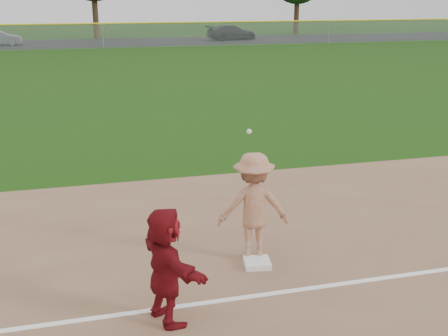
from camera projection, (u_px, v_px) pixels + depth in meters
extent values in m
plane|color=#193F0C|center=(248.00, 272.00, 9.04)|extent=(160.00, 160.00, 0.00)
cube|color=white|center=(264.00, 295.00, 8.30)|extent=(60.00, 0.10, 0.01)
cube|color=black|center=(100.00, 43.00, 51.50)|extent=(120.00, 10.00, 0.01)
cube|color=white|center=(257.00, 263.00, 9.19)|extent=(0.48, 0.48, 0.09)
imported|color=#660B10|center=(166.00, 266.00, 7.42)|extent=(0.91, 1.59, 1.64)
imported|color=black|center=(232.00, 32.00, 54.26)|extent=(5.15, 2.74, 1.42)
imported|color=#959698|center=(253.00, 207.00, 9.22)|extent=(1.28, 0.87, 1.83)
sphere|color=white|center=(249.00, 131.00, 8.71)|extent=(0.08, 0.08, 0.08)
plane|color=#999EA0|center=(103.00, 36.00, 45.67)|extent=(110.00, 0.00, 110.00)
cylinder|color=yellow|center=(102.00, 23.00, 45.37)|extent=(110.00, 0.12, 0.12)
cylinder|color=gray|center=(103.00, 36.00, 45.67)|extent=(0.08, 0.08, 2.00)
cylinder|color=gray|center=(329.00, 32.00, 50.57)|extent=(0.08, 0.08, 2.00)
cylinder|color=#332212|center=(96.00, 17.00, 55.97)|extent=(0.56, 0.56, 4.10)
cylinder|color=#321F12|center=(296.00, 17.00, 62.63)|extent=(0.56, 0.56, 3.64)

